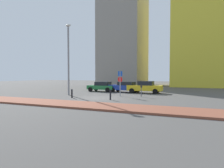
% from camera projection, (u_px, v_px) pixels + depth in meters
% --- Properties ---
extents(ground_plane, '(120.00, 120.00, 0.00)m').
position_uv_depth(ground_plane, '(98.00, 98.00, 21.30)').
color(ground_plane, '#4C4947').
extents(sidewalk_brick, '(40.00, 3.12, 0.14)m').
position_uv_depth(sidewalk_brick, '(67.00, 104.00, 16.42)').
color(sidewalk_brick, brown).
rests_on(sidewalk_brick, ground).
extents(parked_car_green, '(3.94, 1.95, 1.39)m').
position_uv_depth(parked_car_green, '(102.00, 86.00, 29.58)').
color(parked_car_green, '#237238').
rests_on(parked_car_green, ground).
extents(parked_car_blue, '(4.58, 2.14, 1.43)m').
position_uv_depth(parked_car_blue, '(126.00, 87.00, 28.39)').
color(parked_car_blue, '#1E389E').
rests_on(parked_car_blue, ground).
extents(parked_car_yellow, '(4.48, 2.12, 1.57)m').
position_uv_depth(parked_car_yellow, '(145.00, 87.00, 27.03)').
color(parked_car_yellow, gold).
rests_on(parked_car_yellow, ground).
extents(parking_sign_post, '(0.59, 0.16, 2.80)m').
position_uv_depth(parking_sign_post, '(120.00, 80.00, 23.00)').
color(parking_sign_post, gray).
rests_on(parking_sign_post, ground).
extents(parking_meter, '(0.18, 0.14, 1.30)m').
position_uv_depth(parking_meter, '(141.00, 89.00, 22.22)').
color(parking_meter, '#4C4C51').
rests_on(parking_meter, ground).
extents(street_lamp, '(0.70, 0.36, 8.24)m').
position_uv_depth(street_lamp, '(68.00, 54.00, 24.13)').
color(street_lamp, gray).
rests_on(street_lamp, ground).
extents(traffic_bollard_near, '(0.15, 0.15, 0.99)m').
position_uv_depth(traffic_bollard_near, '(110.00, 95.00, 19.62)').
color(traffic_bollard_near, black).
rests_on(traffic_bollard_near, ground).
extents(traffic_bollard_mid, '(0.17, 0.17, 0.89)m').
position_uv_depth(traffic_bollard_mid, '(72.00, 94.00, 21.39)').
color(traffic_bollard_mid, black).
rests_on(traffic_bollard_mid, ground).
extents(building_colorful_midrise, '(16.86, 17.15, 23.95)m').
position_uv_depth(building_colorful_midrise, '(217.00, 29.00, 43.87)').
color(building_colorful_midrise, gold).
rests_on(building_colorful_midrise, ground).
extents(building_under_construction, '(10.17, 10.07, 25.18)m').
position_uv_depth(building_under_construction, '(123.00, 33.00, 50.87)').
color(building_under_construction, gray).
rests_on(building_under_construction, ground).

